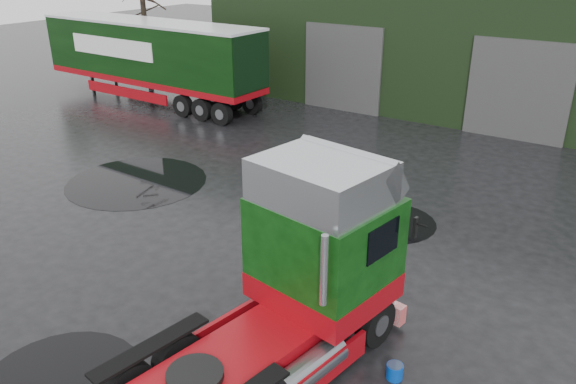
% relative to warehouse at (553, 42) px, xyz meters
% --- Properties ---
extents(ground, '(100.00, 100.00, 0.00)m').
position_rel_warehouse_xyz_m(ground, '(-2.00, -20.00, -3.16)').
color(ground, black).
extents(warehouse, '(32.40, 12.40, 6.30)m').
position_rel_warehouse_xyz_m(warehouse, '(0.00, 0.00, 0.00)').
color(warehouse, black).
rests_on(warehouse, ground).
extents(hero_tractor, '(3.60, 6.56, 3.86)m').
position_rel_warehouse_xyz_m(hero_tractor, '(-0.33, -23.00, -1.23)').
color(hero_tractor, '#0C380C').
rests_on(hero_tractor, ground).
extents(trailer_left, '(13.07, 2.95, 4.04)m').
position_rel_warehouse_xyz_m(trailer_left, '(-16.66, -10.00, -1.13)').
color(trailer_left, silver).
rests_on(trailer_left, ground).
extents(wash_bucket, '(0.41, 0.41, 0.29)m').
position_rel_warehouse_xyz_m(wash_bucket, '(1.77, -21.73, -3.01)').
color(wash_bucket, '#0739A7').
rests_on(wash_bucket, ground).
extents(tree_left, '(4.40, 4.40, 8.50)m').
position_rel_warehouse_xyz_m(tree_left, '(-19.00, -8.00, 1.09)').
color(tree_left, black).
rests_on(tree_left, ground).
extents(puddle_0, '(2.99, 2.99, 0.01)m').
position_rel_warehouse_xyz_m(puddle_0, '(-3.27, -25.27, -3.15)').
color(puddle_0, black).
rests_on(puddle_0, ground).
extents(puddle_1, '(2.69, 2.69, 0.01)m').
position_rel_warehouse_xyz_m(puddle_1, '(-0.98, -15.89, -3.15)').
color(puddle_1, black).
rests_on(puddle_1, ground).
extents(puddle_2, '(4.68, 4.68, 0.01)m').
position_rel_warehouse_xyz_m(puddle_2, '(-9.36, -17.85, -3.15)').
color(puddle_2, black).
rests_on(puddle_2, ground).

